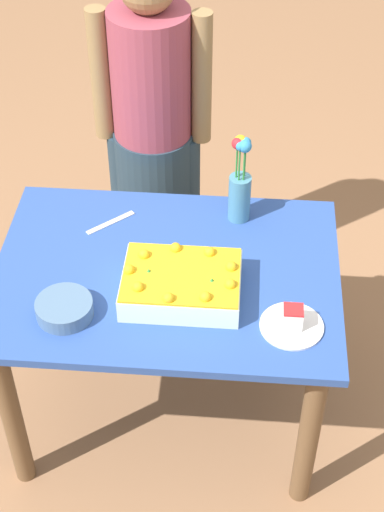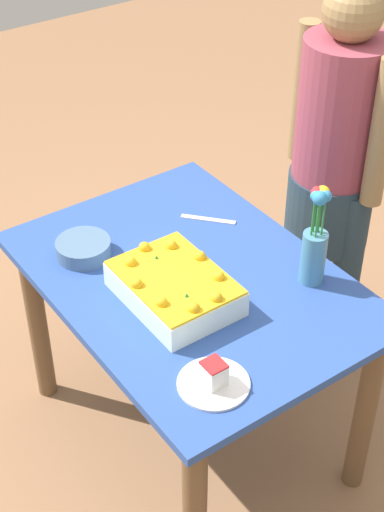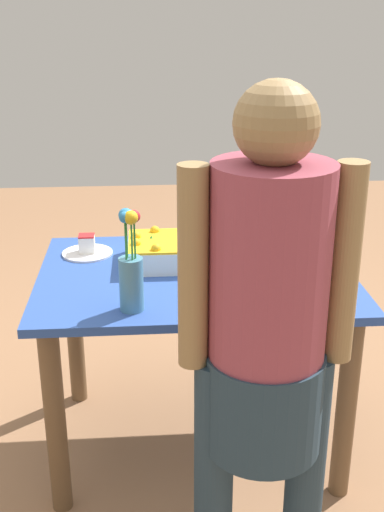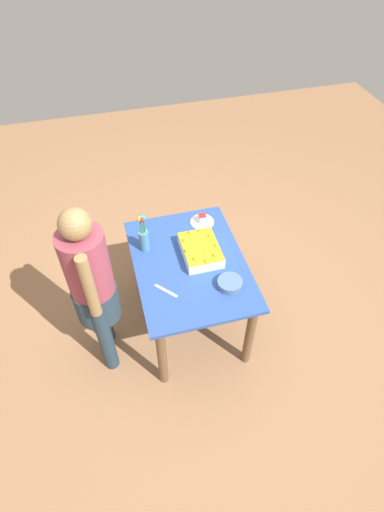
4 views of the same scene
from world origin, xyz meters
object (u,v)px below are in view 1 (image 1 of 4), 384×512
(sheet_cake, at_px, (181,284))
(flower_vase, at_px, (240,186))
(cake_knife, at_px, (111,223))
(serving_plate_with_slice, at_px, (292,322))
(fruit_bowl, at_px, (64,309))
(person_standing, at_px, (153,120))

(sheet_cake, distance_m, flower_vase, 0.44)
(cake_knife, relative_size, flower_vase, 0.57)
(serving_plate_with_slice, relative_size, cake_knife, 1.03)
(serving_plate_with_slice, height_order, cake_knife, serving_plate_with_slice)
(fruit_bowl, bearing_deg, serving_plate_with_slice, -179.67)
(sheet_cake, height_order, fruit_bowl, sheet_cake)
(flower_vase, height_order, person_standing, person_standing)
(cake_knife, distance_m, flower_vase, 0.47)
(serving_plate_with_slice, bearing_deg, cake_knife, -35.15)
(cake_knife, xyz_separation_m, fruit_bowl, (0.07, 0.44, 0.02))
(sheet_cake, height_order, serving_plate_with_slice, sheet_cake)
(fruit_bowl, bearing_deg, person_standing, -100.23)
(cake_knife, relative_size, fruit_bowl, 1.07)
(sheet_cake, xyz_separation_m, fruit_bowl, (0.35, 0.12, -0.02))
(person_standing, bearing_deg, sheet_cake, 12.74)
(fruit_bowl, bearing_deg, cake_knife, -99.16)
(cake_knife, distance_m, fruit_bowl, 0.45)
(sheet_cake, xyz_separation_m, flower_vase, (-0.17, -0.40, 0.09))
(flower_vase, xyz_separation_m, person_standing, (0.35, -0.42, -0.02))
(serving_plate_with_slice, relative_size, person_standing, 0.13)
(sheet_cake, distance_m, serving_plate_with_slice, 0.36)
(sheet_cake, bearing_deg, cake_knife, -49.66)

